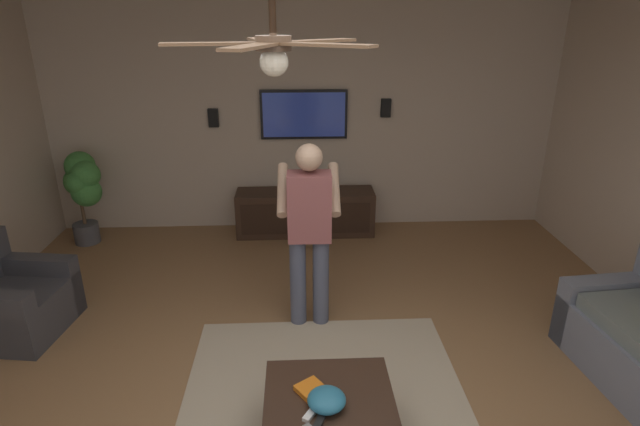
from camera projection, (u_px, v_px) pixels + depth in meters
name	position (u px, v px, depth m)	size (l,w,h in m)	color
wall_back_tv	(304.00, 120.00, 6.25)	(0.10, 6.40, 2.74)	#BCA893
armchair	(9.00, 302.00, 4.36)	(0.90, 0.91, 0.82)	#38383D
coffee_table	(331.00, 426.00, 3.03)	(1.00, 0.80, 0.40)	#332116
media_console	(306.00, 212.00, 6.35)	(0.45, 1.70, 0.55)	#332116
tv	(304.00, 115.00, 6.14)	(0.05, 1.05, 0.59)	black
person_standing	(309.00, 226.00, 4.26)	(0.54, 0.54, 1.64)	#4C5166
potted_plant_tall	(83.00, 185.00, 5.92)	(0.55, 0.50, 1.11)	#4C4C51
bowl	(327.00, 400.00, 3.02)	(0.23, 0.23, 0.10)	teal
remote_white	(312.00, 413.00, 2.97)	(0.15, 0.04, 0.02)	white
remote_black	(317.00, 426.00, 2.88)	(0.15, 0.04, 0.02)	black
book	(314.00, 392.00, 3.13)	(0.22, 0.16, 0.04)	orange
vase_round	(321.00, 184.00, 6.19)	(0.22, 0.22, 0.22)	teal
wall_speaker_left	(386.00, 108.00, 6.17)	(0.06, 0.12, 0.22)	black
wall_speaker_right	(213.00, 118.00, 6.11)	(0.06, 0.12, 0.22)	black
ceiling_fan	(274.00, 48.00, 2.77)	(1.19, 1.14, 0.46)	#4C3828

